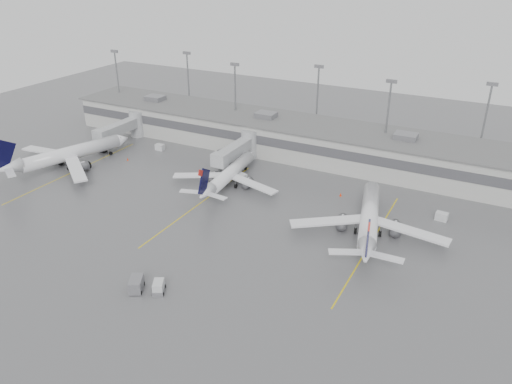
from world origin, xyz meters
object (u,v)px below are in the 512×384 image
at_px(jet_far_left, 66,154).
at_px(jet_mid_left, 228,174).
at_px(baggage_tug, 159,288).
at_px(jet_mid_right, 369,218).

distance_m(jet_far_left, jet_mid_left, 40.01).
bearing_deg(jet_mid_left, jet_far_left, -172.99).
distance_m(jet_mid_left, baggage_tug, 38.60).
bearing_deg(baggage_tug, jet_mid_left, 76.48).
xyz_separation_m(jet_far_left, jet_mid_left, (39.06, 8.67, -0.57)).
height_order(jet_mid_left, jet_mid_right, jet_mid_right).
relative_size(jet_far_left, baggage_tug, 9.97).
height_order(jet_mid_right, baggage_tug, jet_mid_right).
distance_m(jet_mid_left, jet_mid_right, 33.19).
relative_size(jet_mid_left, baggage_tug, 8.53).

